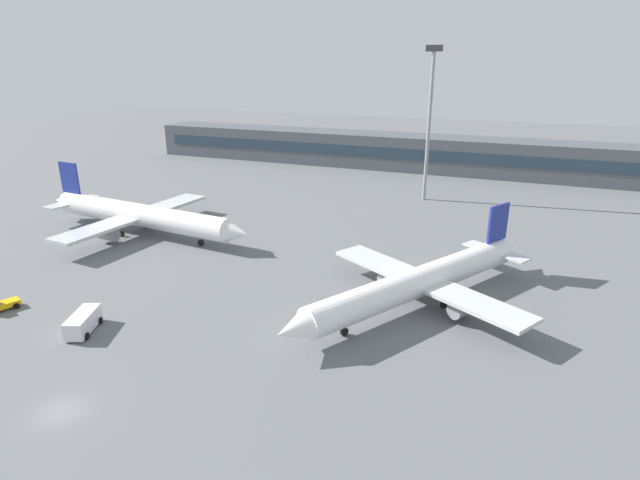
{
  "coord_description": "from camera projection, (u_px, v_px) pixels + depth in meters",
  "views": [
    {
      "loc": [
        33.1,
        -24.46,
        27.66
      ],
      "look_at": [
        7.28,
        40.0,
        3.0
      ],
      "focal_mm": 28.37,
      "sensor_mm": 36.0,
      "label": 1
    }
  ],
  "objects": [
    {
      "name": "terminal_building",
      "position": [
        391.0,
        151.0,
        137.45
      ],
      "size": [
        140.55,
        12.13,
        9.0
      ],
      "color": "#4C5156",
      "rests_on": "ground_plane"
    },
    {
      "name": "baggage_tug_yellow",
      "position": [
        0.0,
        305.0,
        59.0
      ],
      "size": [
        2.81,
        3.9,
        1.75
      ],
      "color": "#F2B20C",
      "rests_on": "ground_plane"
    },
    {
      "name": "airplane_near",
      "position": [
        418.0,
        282.0,
        59.55
      ],
      "size": [
        26.19,
        35.99,
        9.88
      ],
      "color": "white",
      "rests_on": "ground_plane"
    },
    {
      "name": "airplane_mid",
      "position": [
        142.0,
        216.0,
        84.4
      ],
      "size": [
        43.46,
        30.42,
        10.73
      ],
      "color": "white",
      "rests_on": "ground_plane"
    },
    {
      "name": "ground_plane",
      "position": [
        276.0,
        253.0,
        77.25
      ],
      "size": [
        400.0,
        400.0,
        0.0
      ],
      "primitive_type": "plane",
      "color": "slate"
    },
    {
      "name": "floodlight_tower_west",
      "position": [
        430.0,
        115.0,
        101.15
      ],
      "size": [
        3.2,
        0.8,
        30.56
      ],
      "color": "gray",
      "rests_on": "ground_plane"
    },
    {
      "name": "service_van_white",
      "position": [
        83.0,
        322.0,
        54.4
      ],
      "size": [
        3.77,
        5.57,
        2.08
      ],
      "color": "white",
      "rests_on": "ground_plane"
    }
  ]
}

